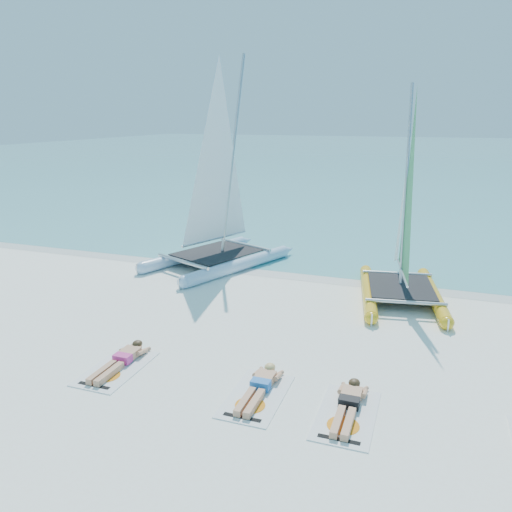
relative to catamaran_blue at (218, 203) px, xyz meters
The scene contains 11 objects.
ground 7.14m from the catamaran_blue, 55.95° to the right, with size 140.00×140.00×0.00m, color white.
sea 57.54m from the catamaran_blue, 86.21° to the left, with size 140.00×115.00×0.01m, color #73C0BB.
wet_sand_strip 4.39m from the catamaran_blue, ahead, with size 140.00×1.40×0.01m, color silver.
catamaran_blue is the anchor object (origin of this frame).
catamaran_yellow 6.32m from the catamaran_blue, ahead, with size 2.89×4.98×6.19m.
towel_a 8.06m from the catamaran_blue, 82.38° to the right, with size 1.00×1.85×0.02m, color white.
sunbather_a 7.85m from the catamaran_blue, 82.19° to the right, with size 0.37×1.73×0.26m.
towel_b 9.03m from the catamaran_blue, 61.78° to the right, with size 1.00×1.85×0.02m, color white.
sunbather_b 8.84m from the catamaran_blue, 61.17° to the right, with size 0.37×1.73×0.26m.
towel_c 9.96m from the catamaran_blue, 53.02° to the right, with size 1.00×1.85×0.02m, color white.
sunbather_c 9.79m from the catamaran_blue, 52.33° to the right, with size 0.37×1.73×0.26m.
Camera 1 is at (3.11, -9.92, 5.10)m, focal length 35.00 mm.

